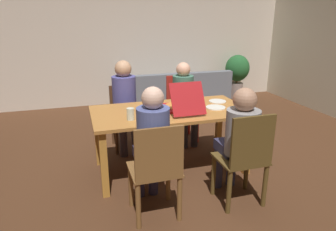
{
  "coord_description": "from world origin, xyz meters",
  "views": [
    {
      "loc": [
        -1.02,
        -3.25,
        1.81
      ],
      "look_at": [
        0.0,
        0.1,
        0.66
      ],
      "focal_mm": 32.71,
      "sensor_mm": 36.0,
      "label": 1
    }
  ],
  "objects_px": {
    "person_1": "(184,96)",
    "person_0": "(239,134)",
    "chair_1": "(181,106)",
    "plate_0": "(218,101)",
    "drinking_glass_0": "(130,114)",
    "drinking_glass_1": "(195,96)",
    "chair_0": "(245,158)",
    "person_3": "(152,141)",
    "potted_plant": "(237,72)",
    "pizza_box_0": "(181,105)",
    "chair_3": "(156,170)",
    "couch": "(175,95)",
    "plate_1": "(216,107)",
    "dining_table": "(170,118)",
    "chair_2": "(124,115)",
    "person_2": "(125,99)"
  },
  "relations": [
    {
      "from": "person_1",
      "to": "person_2",
      "type": "distance_m",
      "value": 0.87
    },
    {
      "from": "person_2",
      "to": "potted_plant",
      "type": "height_order",
      "value": "person_2"
    },
    {
      "from": "chair_0",
      "to": "potted_plant",
      "type": "distance_m",
      "value": 4.28
    },
    {
      "from": "person_2",
      "to": "potted_plant",
      "type": "distance_m",
      "value": 3.56
    },
    {
      "from": "person_0",
      "to": "couch",
      "type": "xyz_separation_m",
      "value": [
        0.43,
        3.27,
        -0.43
      ]
    },
    {
      "from": "dining_table",
      "to": "chair_3",
      "type": "xyz_separation_m",
      "value": [
        -0.41,
        -0.89,
        -0.16
      ]
    },
    {
      "from": "person_1",
      "to": "person_0",
      "type": "bearing_deg",
      "value": -90.0
    },
    {
      "from": "chair_2",
      "to": "person_3",
      "type": "distance_m",
      "value": 1.64
    },
    {
      "from": "chair_1",
      "to": "potted_plant",
      "type": "height_order",
      "value": "potted_plant"
    },
    {
      "from": "chair_3",
      "to": "person_2",
      "type": "bearing_deg",
      "value": 90.0
    },
    {
      "from": "person_2",
      "to": "plate_0",
      "type": "height_order",
      "value": "person_2"
    },
    {
      "from": "plate_1",
      "to": "couch",
      "type": "height_order",
      "value": "plate_1"
    },
    {
      "from": "plate_0",
      "to": "plate_1",
      "type": "distance_m",
      "value": 0.28
    },
    {
      "from": "chair_3",
      "to": "pizza_box_0",
      "type": "relative_size",
      "value": 1.65
    },
    {
      "from": "chair_1",
      "to": "person_2",
      "type": "height_order",
      "value": "person_2"
    },
    {
      "from": "dining_table",
      "to": "chair_3",
      "type": "distance_m",
      "value": 1.0
    },
    {
      "from": "pizza_box_0",
      "to": "person_1",
      "type": "bearing_deg",
      "value": 67.24
    },
    {
      "from": "person_1",
      "to": "person_2",
      "type": "height_order",
      "value": "person_2"
    },
    {
      "from": "chair_0",
      "to": "drinking_glass_1",
      "type": "bearing_deg",
      "value": 90.73
    },
    {
      "from": "person_3",
      "to": "plate_0",
      "type": "height_order",
      "value": "person_3"
    },
    {
      "from": "person_2",
      "to": "person_0",
      "type": "bearing_deg",
      "value": -60.6
    },
    {
      "from": "person_1",
      "to": "couch",
      "type": "relative_size",
      "value": 0.55
    },
    {
      "from": "person_1",
      "to": "chair_2",
      "type": "relative_size",
      "value": 1.35
    },
    {
      "from": "plate_0",
      "to": "drinking_glass_0",
      "type": "relative_size",
      "value": 1.71
    },
    {
      "from": "chair_1",
      "to": "chair_2",
      "type": "height_order",
      "value": "chair_1"
    },
    {
      "from": "dining_table",
      "to": "chair_3",
      "type": "relative_size",
      "value": 1.92
    },
    {
      "from": "pizza_box_0",
      "to": "potted_plant",
      "type": "bearing_deg",
      "value": 50.66
    },
    {
      "from": "plate_1",
      "to": "person_1",
      "type": "bearing_deg",
      "value": 95.53
    },
    {
      "from": "potted_plant",
      "to": "chair_3",
      "type": "bearing_deg",
      "value": -127.58
    },
    {
      "from": "person_3",
      "to": "pizza_box_0",
      "type": "distance_m",
      "value": 0.9
    },
    {
      "from": "drinking_glass_0",
      "to": "drinking_glass_1",
      "type": "bearing_deg",
      "value": 30.22
    },
    {
      "from": "chair_1",
      "to": "chair_2",
      "type": "xyz_separation_m",
      "value": [
        -0.87,
        -0.06,
        -0.04
      ]
    },
    {
      "from": "person_2",
      "to": "person_1",
      "type": "bearing_deg",
      "value": 2.42
    },
    {
      "from": "chair_1",
      "to": "pizza_box_0",
      "type": "xyz_separation_m",
      "value": [
        -0.34,
        -0.95,
        0.3
      ]
    },
    {
      "from": "chair_2",
      "to": "potted_plant",
      "type": "height_order",
      "value": "potted_plant"
    },
    {
      "from": "chair_0",
      "to": "plate_0",
      "type": "xyz_separation_m",
      "value": [
        0.22,
        1.1,
        0.25
      ]
    },
    {
      "from": "person_0",
      "to": "pizza_box_0",
      "type": "xyz_separation_m",
      "value": [
        -0.34,
        0.77,
        0.11
      ]
    },
    {
      "from": "plate_1",
      "to": "drinking_glass_1",
      "type": "bearing_deg",
      "value": 103.45
    },
    {
      "from": "plate_0",
      "to": "chair_3",
      "type": "bearing_deg",
      "value": -135.95
    },
    {
      "from": "chair_0",
      "to": "person_1",
      "type": "height_order",
      "value": "person_1"
    },
    {
      "from": "dining_table",
      "to": "drinking_glass_0",
      "type": "bearing_deg",
      "value": -157.48
    },
    {
      "from": "chair_2",
      "to": "pizza_box_0",
      "type": "distance_m",
      "value": 1.09
    },
    {
      "from": "chair_1",
      "to": "plate_0",
      "type": "height_order",
      "value": "chair_1"
    },
    {
      "from": "drinking_glass_1",
      "to": "potted_plant",
      "type": "bearing_deg",
      "value": 51.04
    },
    {
      "from": "couch",
      "to": "plate_0",
      "type": "bearing_deg",
      "value": -95.05
    },
    {
      "from": "chair_0",
      "to": "person_3",
      "type": "height_order",
      "value": "person_3"
    },
    {
      "from": "person_1",
      "to": "drinking_glass_0",
      "type": "relative_size",
      "value": 9.28
    },
    {
      "from": "dining_table",
      "to": "pizza_box_0",
      "type": "bearing_deg",
      "value": -7.6
    },
    {
      "from": "chair_3",
      "to": "drinking_glass_0",
      "type": "relative_size",
      "value": 7.43
    },
    {
      "from": "chair_0",
      "to": "chair_3",
      "type": "xyz_separation_m",
      "value": [
        -0.87,
        0.04,
        -0.01
      ]
    }
  ]
}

